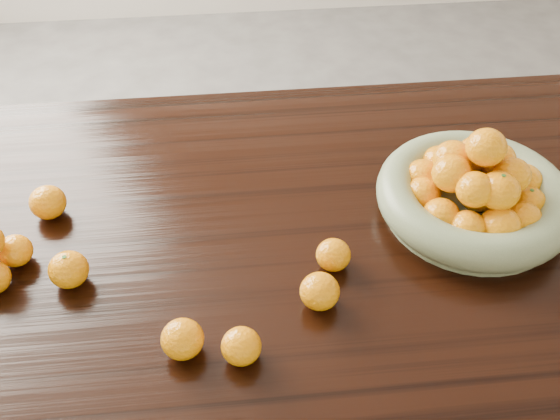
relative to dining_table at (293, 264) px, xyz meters
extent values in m
cube|color=black|center=(0.00, 0.00, 0.07)|extent=(2.00, 1.00, 0.04)
cylinder|color=gray|center=(0.35, 0.02, 0.10)|extent=(0.34, 0.34, 0.02)
torus|color=gray|center=(0.35, 0.02, 0.13)|extent=(0.38, 0.38, 0.07)
ellipsoid|color=#FF9B07|center=(0.46, 0.04, 0.14)|extent=(0.08, 0.08, 0.07)
ellipsoid|color=#FF9B07|center=(0.43, 0.09, 0.14)|extent=(0.07, 0.07, 0.06)
ellipsoid|color=#FF9B07|center=(0.37, 0.12, 0.14)|extent=(0.08, 0.08, 0.07)
ellipsoid|color=#FF9B07|center=(0.31, 0.11, 0.14)|extent=(0.08, 0.08, 0.07)
ellipsoid|color=#FF9B07|center=(0.27, 0.08, 0.14)|extent=(0.08, 0.08, 0.07)
ellipsoid|color=#FF9B07|center=(0.25, 0.03, 0.14)|extent=(0.07, 0.07, 0.06)
ellipsoid|color=#FF9B07|center=(0.27, -0.03, 0.14)|extent=(0.07, 0.07, 0.07)
ellipsoid|color=#FF9B07|center=(0.31, -0.07, 0.14)|extent=(0.07, 0.07, 0.06)
ellipsoid|color=#FF9B07|center=(0.37, -0.08, 0.14)|extent=(0.08, 0.08, 0.07)
ellipsoid|color=#FF9B07|center=(0.42, -0.06, 0.14)|extent=(0.07, 0.07, 0.07)
ellipsoid|color=#FF9B07|center=(0.44, -0.02, 0.14)|extent=(0.07, 0.07, 0.06)
ellipsoid|color=#FF9B07|center=(0.36, 0.02, 0.14)|extent=(0.07, 0.07, 0.07)
ellipsoid|color=#FF9B07|center=(0.40, 0.05, 0.19)|extent=(0.07, 0.07, 0.06)
ellipsoid|color=#FF9B07|center=(0.36, 0.08, 0.19)|extent=(0.07, 0.07, 0.07)
ellipsoid|color=#FF9B07|center=(0.31, 0.06, 0.20)|extent=(0.08, 0.08, 0.07)
ellipsoid|color=#FF9B07|center=(0.30, 0.02, 0.20)|extent=(0.07, 0.07, 0.07)
ellipsoid|color=#FF9B07|center=(0.32, -0.03, 0.20)|extent=(0.07, 0.07, 0.06)
ellipsoid|color=#FF9B07|center=(0.37, -0.04, 0.19)|extent=(0.08, 0.08, 0.07)
ellipsoid|color=#FF9B07|center=(0.40, 0.00, 0.20)|extent=(0.07, 0.07, 0.07)
ellipsoid|color=#FF9B07|center=(0.35, 0.03, 0.25)|extent=(0.07, 0.07, 0.07)
ellipsoid|color=#FF9B07|center=(-0.51, -0.02, 0.12)|extent=(0.06, 0.06, 0.06)
ellipsoid|color=#FF9B07|center=(-0.40, -0.08, 0.12)|extent=(0.07, 0.07, 0.06)
ellipsoid|color=#FF9B07|center=(-0.11, -0.27, 0.12)|extent=(0.06, 0.06, 0.06)
ellipsoid|color=#FF9B07|center=(0.02, -0.17, 0.12)|extent=(0.07, 0.07, 0.06)
ellipsoid|color=#FF9B07|center=(-0.47, 0.10, 0.12)|extent=(0.07, 0.07, 0.07)
ellipsoid|color=#FF9B07|center=(0.06, -0.09, 0.12)|extent=(0.06, 0.06, 0.06)
ellipsoid|color=#FF9B07|center=(-0.20, -0.25, 0.12)|extent=(0.07, 0.07, 0.06)
camera|label=1|loc=(-0.11, -0.83, 0.94)|focal=40.00mm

